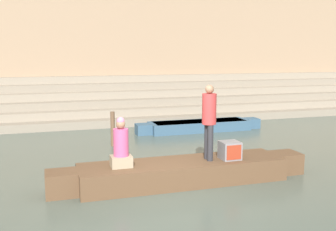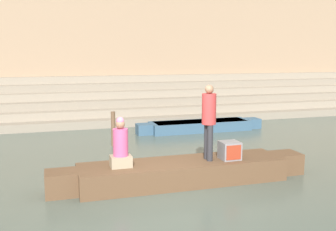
% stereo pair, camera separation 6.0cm
% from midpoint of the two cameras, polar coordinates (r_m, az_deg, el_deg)
% --- Properties ---
extents(ground_plane, '(120.00, 120.00, 0.00)m').
position_cam_midpoint_polar(ground_plane, '(8.41, -0.71, -11.89)').
color(ground_plane, '#47544C').
extents(ghat_steps, '(36.00, 3.76, 1.94)m').
position_cam_midpoint_polar(ghat_steps, '(18.36, -10.18, 1.63)').
color(ghat_steps, gray).
rests_on(ghat_steps, ground).
extents(back_wall, '(34.20, 1.28, 6.76)m').
position_cam_midpoint_polar(back_wall, '(20.16, -11.10, 9.79)').
color(back_wall, '#937A60').
rests_on(back_wall, ground).
extents(rowboat_main, '(6.19, 1.30, 0.52)m').
position_cam_midpoint_polar(rowboat_main, '(9.29, 2.03, -8.09)').
color(rowboat_main, brown).
rests_on(rowboat_main, ground).
extents(person_standing, '(0.33, 0.33, 1.77)m').
position_cam_midpoint_polar(person_standing, '(9.17, 5.80, -0.19)').
color(person_standing, '#28282D').
rests_on(person_standing, rowboat_main).
extents(person_rowing, '(0.46, 0.36, 1.12)m').
position_cam_midpoint_polar(person_rowing, '(8.72, -7.03, -4.54)').
color(person_rowing, gray).
rests_on(person_rowing, rowboat_main).
extents(tv_set, '(0.45, 0.44, 0.42)m').
position_cam_midpoint_polar(tv_set, '(9.46, 8.79, -5.02)').
color(tv_set, slate).
rests_on(tv_set, rowboat_main).
extents(moored_boat_shore, '(5.09, 1.06, 0.39)m').
position_cam_midpoint_polar(moored_boat_shore, '(15.46, 4.48, -1.47)').
color(moored_boat_shore, '#33516B').
rests_on(moored_boat_shore, ground).
extents(mooring_post, '(0.14, 0.14, 1.14)m').
position_cam_midpoint_polar(mooring_post, '(12.95, -8.15, -1.94)').
color(mooring_post, brown).
rests_on(mooring_post, ground).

